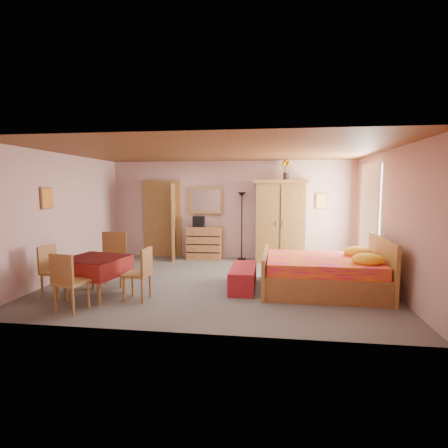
# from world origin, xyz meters

# --- Properties ---
(floor) EXTENTS (6.50, 6.50, 0.00)m
(floor) POSITION_xyz_m (0.00, 0.00, 0.00)
(floor) COLOR #605A54
(floor) RESTS_ON ground
(ceiling) EXTENTS (6.50, 6.50, 0.00)m
(ceiling) POSITION_xyz_m (0.00, 0.00, 2.60)
(ceiling) COLOR brown
(ceiling) RESTS_ON wall_back
(wall_back) EXTENTS (6.50, 0.10, 2.60)m
(wall_back) POSITION_xyz_m (0.00, 2.50, 1.30)
(wall_back) COLOR tan
(wall_back) RESTS_ON floor
(wall_front) EXTENTS (6.50, 0.10, 2.60)m
(wall_front) POSITION_xyz_m (0.00, -2.50, 1.30)
(wall_front) COLOR tan
(wall_front) RESTS_ON floor
(wall_left) EXTENTS (0.10, 5.00, 2.60)m
(wall_left) POSITION_xyz_m (-3.25, 0.00, 1.30)
(wall_left) COLOR tan
(wall_left) RESTS_ON floor
(wall_right) EXTENTS (0.10, 5.00, 2.60)m
(wall_right) POSITION_xyz_m (3.25, 0.00, 1.30)
(wall_right) COLOR tan
(wall_right) RESTS_ON floor
(doorway) EXTENTS (1.06, 0.12, 2.15)m
(doorway) POSITION_xyz_m (-1.90, 2.47, 1.02)
(doorway) COLOR #9E6B35
(doorway) RESTS_ON floor
(window) EXTENTS (0.08, 1.40, 1.95)m
(window) POSITION_xyz_m (3.21, 1.20, 1.45)
(window) COLOR white
(window) RESTS_ON wall_right
(picture_left) EXTENTS (0.04, 0.32, 0.42)m
(picture_left) POSITION_xyz_m (-3.22, -0.60, 1.70)
(picture_left) COLOR orange
(picture_left) RESTS_ON wall_left
(picture_back) EXTENTS (0.30, 0.04, 0.40)m
(picture_back) POSITION_xyz_m (2.35, 2.47, 1.55)
(picture_back) COLOR #D8BF59
(picture_back) RESTS_ON wall_back
(chest_of_drawers) EXTENTS (0.92, 0.48, 0.86)m
(chest_of_drawers) POSITION_xyz_m (-0.68, 2.23, 0.43)
(chest_of_drawers) COLOR #9B6034
(chest_of_drawers) RESTS_ON floor
(wall_mirror) EXTENTS (0.91, 0.08, 0.72)m
(wall_mirror) POSITION_xyz_m (-0.68, 2.44, 1.55)
(wall_mirror) COLOR white
(wall_mirror) RESTS_ON wall_back
(stereo) EXTENTS (0.32, 0.24, 0.28)m
(stereo) POSITION_xyz_m (-0.83, 2.22, 1.01)
(stereo) COLOR black
(stereo) RESTS_ON chest_of_drawers
(floor_lamp) EXTENTS (0.28, 0.28, 1.78)m
(floor_lamp) POSITION_xyz_m (0.30, 2.30, 0.89)
(floor_lamp) COLOR black
(floor_lamp) RESTS_ON floor
(wardrobe) EXTENTS (1.38, 0.79, 2.09)m
(wardrobe) POSITION_xyz_m (1.31, 2.17, 1.04)
(wardrobe) COLOR olive
(wardrobe) RESTS_ON floor
(sunflower_vase) EXTENTS (0.21, 0.21, 0.50)m
(sunflower_vase) POSITION_xyz_m (1.42, 2.22, 2.34)
(sunflower_vase) COLOR gold
(sunflower_vase) RESTS_ON wardrobe
(bed) EXTENTS (2.22, 1.76, 1.01)m
(bed) POSITION_xyz_m (2.00, -0.32, 0.51)
(bed) COLOR #CF144C
(bed) RESTS_ON floor
(bench) EXTENTS (0.46, 1.23, 0.41)m
(bench) POSITION_xyz_m (0.55, -0.35, 0.21)
(bench) COLOR maroon
(bench) RESTS_ON floor
(dining_table) EXTENTS (1.12, 1.12, 0.70)m
(dining_table) POSITION_xyz_m (-1.96, -1.20, 0.35)
(dining_table) COLOR maroon
(dining_table) RESTS_ON floor
(chair_south) EXTENTS (0.49, 0.49, 0.92)m
(chair_south) POSITION_xyz_m (-1.98, -1.90, 0.46)
(chair_south) COLOR #AD7B3A
(chair_south) RESTS_ON floor
(chair_north) EXTENTS (0.56, 0.56, 1.03)m
(chair_north) POSITION_xyz_m (-1.98, -0.49, 0.52)
(chair_north) COLOR olive
(chair_north) RESTS_ON floor
(chair_west) EXTENTS (0.47, 0.47, 0.89)m
(chair_west) POSITION_xyz_m (-2.64, -1.28, 0.45)
(chair_west) COLOR #A77738
(chair_west) RESTS_ON floor
(chair_east) EXTENTS (0.43, 0.43, 0.89)m
(chair_east) POSITION_xyz_m (-1.18, -1.25, 0.45)
(chair_east) COLOR #9D6A35
(chair_east) RESTS_ON floor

